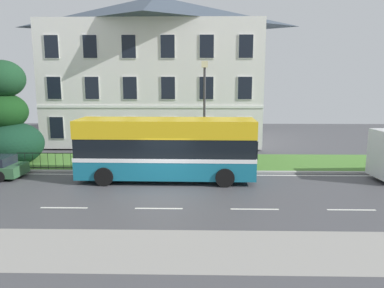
% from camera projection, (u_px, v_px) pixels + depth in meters
% --- Properties ---
extents(ground_plane, '(60.00, 56.00, 0.18)m').
position_uv_depth(ground_plane, '(165.00, 190.00, 17.76)').
color(ground_plane, '#444449').
extents(georgian_townhouse, '(17.22, 10.53, 12.13)m').
position_uv_depth(georgian_townhouse, '(157.00, 69.00, 31.38)').
color(georgian_townhouse, silver).
rests_on(georgian_townhouse, ground_plane).
extents(iron_verge_railing, '(14.04, 0.04, 0.97)m').
position_uv_depth(iron_verge_railing, '(136.00, 161.00, 21.15)').
color(iron_verge_railing, black).
rests_on(iron_verge_railing, ground_plane).
extents(evergreen_tree, '(4.01, 3.98, 6.65)m').
position_uv_depth(evergreen_tree, '(7.00, 122.00, 22.84)').
color(evergreen_tree, '#423328').
rests_on(evergreen_tree, ground_plane).
extents(single_decker_bus, '(9.34, 2.68, 3.29)m').
position_uv_depth(single_decker_bus, '(166.00, 149.00, 19.09)').
color(single_decker_bus, '#176983').
rests_on(single_decker_bus, ground_plane).
extents(street_lamp_post, '(0.36, 0.24, 6.24)m').
position_uv_depth(street_lamp_post, '(204.00, 107.00, 21.04)').
color(street_lamp_post, '#333338').
rests_on(street_lamp_post, ground_plane).
extents(litter_bin, '(0.54, 0.54, 1.11)m').
position_uv_depth(litter_bin, '(135.00, 159.00, 21.47)').
color(litter_bin, '#23472D').
rests_on(litter_bin, ground_plane).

